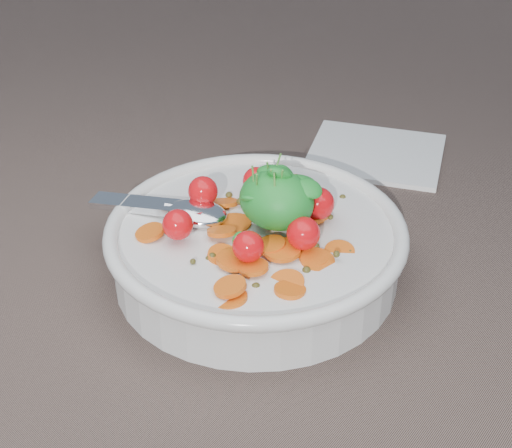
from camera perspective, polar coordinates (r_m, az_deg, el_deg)
The scene contains 3 objects.
ground at distance 0.67m, azimuth -0.23°, elevation -2.87°, with size 6.00×6.00×0.00m, color #6E594F.
bowl at distance 0.64m, azimuth 0.03°, elevation -1.60°, with size 0.26×0.25×0.11m.
napkin at distance 0.84m, azimuth 8.69°, elevation 5.07°, with size 0.14×0.12×0.01m, color white.
Camera 1 is at (0.32, -0.43, 0.39)m, focal length 55.00 mm.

